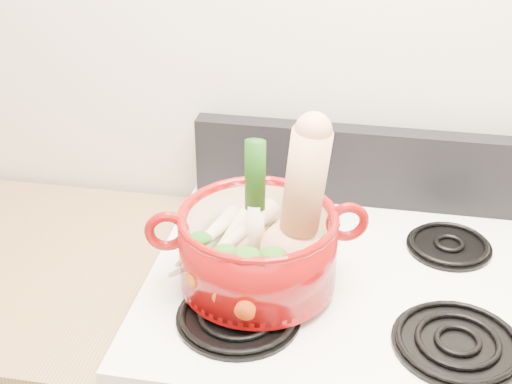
# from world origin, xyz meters

# --- Properties ---
(wall_back) EXTENTS (3.50, 0.02, 2.60)m
(wall_back) POSITION_xyz_m (0.00, 1.75, 1.30)
(wall_back) COLOR beige
(wall_back) RESTS_ON floor
(cooktop) EXTENTS (0.78, 0.67, 0.03)m
(cooktop) POSITION_xyz_m (0.00, 1.40, 0.93)
(cooktop) COLOR white
(cooktop) RESTS_ON stove_body
(control_backsplash) EXTENTS (0.76, 0.05, 0.18)m
(control_backsplash) POSITION_xyz_m (0.00, 1.70, 1.04)
(control_backsplash) COLOR black
(control_backsplash) RESTS_ON cooktop
(burner_front_left) EXTENTS (0.22, 0.22, 0.02)m
(burner_front_left) POSITION_xyz_m (-0.19, 1.24, 0.96)
(burner_front_left) COLOR black
(burner_front_left) RESTS_ON cooktop
(burner_front_right) EXTENTS (0.22, 0.22, 0.02)m
(burner_front_right) POSITION_xyz_m (0.19, 1.24, 0.96)
(burner_front_right) COLOR black
(burner_front_right) RESTS_ON cooktop
(burner_back_left) EXTENTS (0.17, 0.17, 0.02)m
(burner_back_left) POSITION_xyz_m (-0.19, 1.54, 0.96)
(burner_back_left) COLOR black
(burner_back_left) RESTS_ON cooktop
(burner_back_right) EXTENTS (0.17, 0.17, 0.02)m
(burner_back_right) POSITION_xyz_m (0.19, 1.54, 0.96)
(burner_back_right) COLOR black
(burner_back_right) RESTS_ON cooktop
(dutch_oven) EXTENTS (0.36, 0.36, 0.14)m
(dutch_oven) POSITION_xyz_m (-0.17, 1.34, 1.04)
(dutch_oven) COLOR maroon
(dutch_oven) RESTS_ON burner_front_left
(pot_handle_left) EXTENTS (0.08, 0.04, 0.08)m
(pot_handle_left) POSITION_xyz_m (-0.33, 1.29, 1.09)
(pot_handle_left) COLOR maroon
(pot_handle_left) RESTS_ON dutch_oven
(pot_handle_right) EXTENTS (0.08, 0.04, 0.08)m
(pot_handle_right) POSITION_xyz_m (-0.02, 1.38, 1.09)
(pot_handle_right) COLOR maroon
(pot_handle_right) RESTS_ON dutch_oven
(squash) EXTENTS (0.18, 0.16, 0.31)m
(squash) POSITION_xyz_m (-0.11, 1.33, 1.14)
(squash) COLOR tan
(squash) RESTS_ON dutch_oven
(leek) EXTENTS (0.04, 0.05, 0.25)m
(leek) POSITION_xyz_m (-0.19, 1.38, 1.12)
(leek) COLOR silver
(leek) RESTS_ON dutch_oven
(ginger) EXTENTS (0.09, 0.07, 0.04)m
(ginger) POSITION_xyz_m (-0.13, 1.43, 1.02)
(ginger) COLOR #D2C081
(ginger) RESTS_ON dutch_oven
(parsnip_0) EXTENTS (0.09, 0.21, 0.06)m
(parsnip_0) POSITION_xyz_m (-0.22, 1.35, 1.02)
(parsnip_0) COLOR beige
(parsnip_0) RESTS_ON dutch_oven
(parsnip_1) EXTENTS (0.18, 0.16, 0.06)m
(parsnip_1) POSITION_xyz_m (-0.25, 1.33, 1.02)
(parsnip_1) COLOR beige
(parsnip_1) RESTS_ON dutch_oven
(parsnip_2) EXTENTS (0.09, 0.18, 0.05)m
(parsnip_2) POSITION_xyz_m (-0.21, 1.40, 1.03)
(parsnip_2) COLOR beige
(parsnip_2) RESTS_ON dutch_oven
(parsnip_3) EXTENTS (0.11, 0.18, 0.05)m
(parsnip_3) POSITION_xyz_m (-0.27, 1.36, 1.04)
(parsnip_3) COLOR beige
(parsnip_3) RESTS_ON dutch_oven
(parsnip_4) EXTENTS (0.10, 0.21, 0.06)m
(parsnip_4) POSITION_xyz_m (-0.22, 1.41, 1.05)
(parsnip_4) COLOR beige
(parsnip_4) RESTS_ON dutch_oven
(parsnip_5) EXTENTS (0.15, 0.22, 0.06)m
(parsnip_5) POSITION_xyz_m (-0.22, 1.35, 1.05)
(parsnip_5) COLOR beige
(parsnip_5) RESTS_ON dutch_oven
(carrot_0) EXTENTS (0.04, 0.18, 0.05)m
(carrot_0) POSITION_xyz_m (-0.16, 1.27, 1.02)
(carrot_0) COLOR #D03C0A
(carrot_0) RESTS_ON dutch_oven
(carrot_1) EXTENTS (0.04, 0.15, 0.04)m
(carrot_1) POSITION_xyz_m (-0.21, 1.27, 1.02)
(carrot_1) COLOR #C65109
(carrot_1) RESTS_ON dutch_oven
(carrot_2) EXTENTS (0.09, 0.20, 0.05)m
(carrot_2) POSITION_xyz_m (-0.15, 1.31, 1.03)
(carrot_2) COLOR #CE520A
(carrot_2) RESTS_ON dutch_oven
(carrot_3) EXTENTS (0.12, 0.12, 0.04)m
(carrot_3) POSITION_xyz_m (-0.23, 1.28, 1.03)
(carrot_3) COLOR #CE510A
(carrot_3) RESTS_ON dutch_oven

